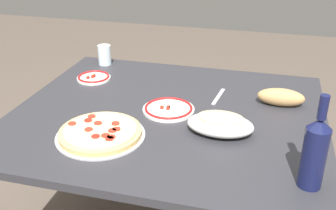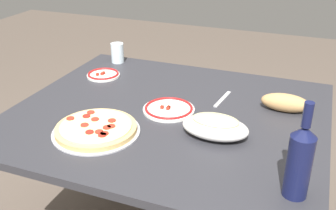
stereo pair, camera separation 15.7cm
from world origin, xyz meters
name	(u,v)px [view 2 (the right image)]	position (x,y,z in m)	size (l,w,h in m)	color
dining_table	(168,135)	(0.00, 0.00, 0.62)	(1.23, 1.06, 0.73)	#2D2D33
pepperoni_pizza	(96,129)	(0.18, 0.25, 0.75)	(0.32, 0.32, 0.03)	#B7B7BC
baked_pasta_dish	(215,126)	(-0.23, 0.12, 0.78)	(0.24, 0.15, 0.08)	white
wine_bottle	(300,160)	(-0.52, 0.35, 0.85)	(0.07, 0.07, 0.29)	#141942
water_glass	(117,53)	(0.46, -0.45, 0.79)	(0.07, 0.07, 0.10)	silver
side_plate_near	(103,75)	(0.43, -0.24, 0.74)	(0.16, 0.16, 0.02)	white
side_plate_far	(168,109)	(0.00, -0.01, 0.74)	(0.21, 0.21, 0.02)	white
bread_loaf	(285,103)	(-0.43, -0.18, 0.77)	(0.19, 0.08, 0.07)	tan
fork_right	(223,99)	(-0.18, -0.19, 0.74)	(0.17, 0.02, 0.01)	#B7B7BC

